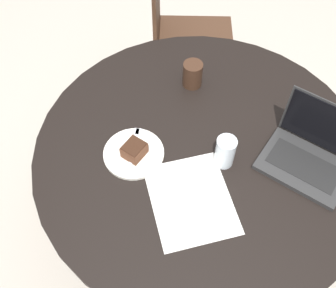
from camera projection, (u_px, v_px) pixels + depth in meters
ground_plane at (192, 225)px, 1.99m from camera, size 12.00×12.00×0.00m
dining_table at (200, 162)px, 1.50m from camera, size 1.21×1.21×0.71m
chair at (182, 38)px, 2.11m from camera, size 0.44×0.44×0.90m
paper_document at (191, 199)px, 1.29m from camera, size 0.38×0.34×0.00m
plate at (134, 153)px, 1.39m from camera, size 0.22×0.22×0.01m
cake_slice at (134, 150)px, 1.36m from camera, size 0.10×0.10×0.05m
fork at (135, 143)px, 1.41m from camera, size 0.17×0.03×0.00m
coffee_glass at (193, 74)px, 1.55m from camera, size 0.08×0.08×0.11m
water_glass at (225, 152)px, 1.33m from camera, size 0.07×0.07×0.12m
laptop at (310, 155)px, 1.34m from camera, size 0.33×0.36×0.23m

